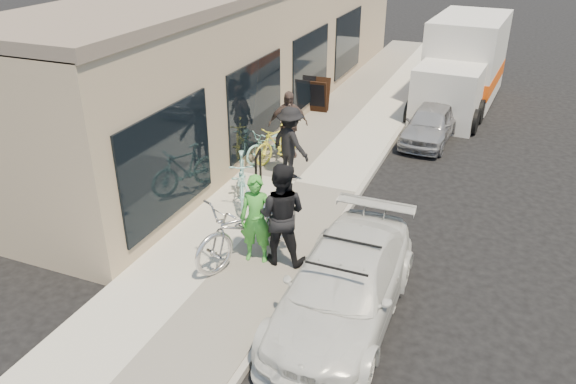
% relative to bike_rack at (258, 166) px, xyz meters
% --- Properties ---
extents(ground, '(120.00, 120.00, 0.00)m').
position_rel_bike_rack_xyz_m(ground, '(2.72, -2.43, -0.66)').
color(ground, black).
rests_on(ground, ground).
extents(sidewalk, '(3.00, 34.00, 0.15)m').
position_rel_bike_rack_xyz_m(sidewalk, '(0.72, 0.57, -0.59)').
color(sidewalk, '#BCB8A9').
rests_on(sidewalk, ground).
extents(curb, '(0.12, 34.00, 0.13)m').
position_rel_bike_rack_xyz_m(curb, '(2.27, 0.57, -0.60)').
color(curb, '#A09C92').
rests_on(curb, ground).
extents(storefront, '(3.60, 20.00, 4.22)m').
position_rel_bike_rack_xyz_m(storefront, '(-2.52, 5.56, 1.46)').
color(storefront, tan).
rests_on(storefront, ground).
extents(bike_rack, '(0.19, 0.59, 0.85)m').
position_rel_bike_rack_xyz_m(bike_rack, '(0.00, 0.00, 0.00)').
color(bike_rack, black).
rests_on(bike_rack, sidewalk).
extents(sandwich_board, '(0.67, 0.68, 1.04)m').
position_rel_bike_rack_xyz_m(sandwich_board, '(-0.55, 5.74, 0.02)').
color(sandwich_board, black).
rests_on(sandwich_board, sidewalk).
extents(sedan_white, '(1.75, 4.26, 1.27)m').
position_rel_bike_rack_xyz_m(sedan_white, '(3.22, -3.66, -0.05)').
color(sedan_white, silver).
rests_on(sedan_white, ground).
extents(sedan_silver, '(1.43, 3.16, 1.05)m').
position_rel_bike_rack_xyz_m(sedan_silver, '(3.17, 4.83, -0.14)').
color(sedan_silver, '#9E9FA4').
rests_on(sedan_silver, ground).
extents(moving_truck, '(2.52, 5.93, 2.86)m').
position_rel_bike_rack_xyz_m(moving_truck, '(3.49, 8.76, 0.60)').
color(moving_truck, silver).
rests_on(moving_truck, ground).
extents(tandem_bike, '(1.74, 2.61, 1.30)m').
position_rel_bike_rack_xyz_m(tandem_bike, '(1.13, -2.80, 0.13)').
color(tandem_bike, silver).
rests_on(tandem_bike, sidewalk).
extents(woman_rider, '(0.69, 0.53, 1.70)m').
position_rel_bike_rack_xyz_m(woman_rider, '(1.29, -2.82, 0.34)').
color(woman_rider, green).
rests_on(woman_rider, sidewalk).
extents(man_standing, '(1.05, 0.87, 1.95)m').
position_rel_bike_rack_xyz_m(man_standing, '(1.72, -2.69, 0.46)').
color(man_standing, black).
rests_on(man_standing, sidewalk).
extents(cruiser_bike_a, '(1.24, 1.83, 1.08)m').
position_rel_bike_rack_xyz_m(cruiser_bike_a, '(-0.01, -0.82, 0.03)').
color(cruiser_bike_a, '#91D9CE').
rests_on(cruiser_bike_a, sidewalk).
extents(cruiser_bike_b, '(1.19, 1.72, 0.86)m').
position_rel_bike_rack_xyz_m(cruiser_bike_b, '(-0.37, 1.55, -0.08)').
color(cruiser_bike_b, '#91D9CE').
rests_on(cruiser_bike_b, sidewalk).
extents(cruiser_bike_c, '(0.97, 1.64, 0.95)m').
position_rel_bike_rack_xyz_m(cruiser_bike_c, '(-0.20, 1.58, -0.04)').
color(cruiser_bike_c, yellow).
rests_on(cruiser_bike_c, sidewalk).
extents(bystander_a, '(1.31, 1.09, 1.76)m').
position_rel_bike_rack_xyz_m(bystander_a, '(0.48, 0.80, 0.37)').
color(bystander_a, black).
rests_on(bystander_a, sidewalk).
extents(bystander_b, '(1.11, 0.90, 1.76)m').
position_rel_bike_rack_xyz_m(bystander_b, '(-0.05, 1.97, 0.37)').
color(bystander_b, '#513E3A').
rests_on(bystander_b, sidewalk).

